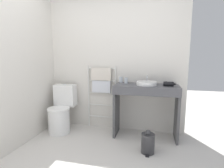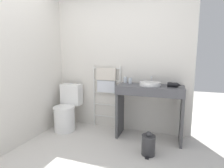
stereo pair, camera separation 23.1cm
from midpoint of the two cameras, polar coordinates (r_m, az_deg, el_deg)
The scene contains 11 objects.
wall_back at distance 3.22m, azimuth 4.00°, elevation 8.97°, with size 2.59×0.12×2.69m, color silver.
wall_side at distance 3.07m, azimuth -23.81°, elevation 8.27°, with size 0.12×2.35×2.69m, color silver.
toilet at distance 3.33m, azimuth -12.63°, elevation -8.46°, with size 0.39×0.54×0.84m.
towel_radiator at distance 3.21m, azimuth 0.18°, elevation -0.16°, with size 0.54×0.06×1.18m.
vanity_counter at distance 2.90m, azimuth 14.37°, elevation -5.99°, with size 1.03×0.46×0.88m.
sink_basin at distance 2.83m, azimuth 14.66°, elevation 0.06°, with size 0.33×0.33×0.06m.
faucet at distance 3.00m, azimuth 14.98°, elevation 1.61°, with size 0.02×0.10×0.13m.
cup_near_wall at distance 3.08m, azimuth 6.51°, elevation 1.36°, with size 0.06×0.06×0.10m.
cup_near_edge at distance 3.00m, azimuth 8.17°, elevation 1.07°, with size 0.06×0.06×0.10m.
hair_dryer at distance 2.81m, azimuth 21.63°, elevation -0.24°, with size 0.20×0.16×0.07m.
trash_bin at distance 2.59m, azimuth 14.45°, elevation -18.67°, with size 0.19×0.22×0.33m.
Camera 2 is at (0.96, -1.43, 1.33)m, focal length 28.00 mm.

